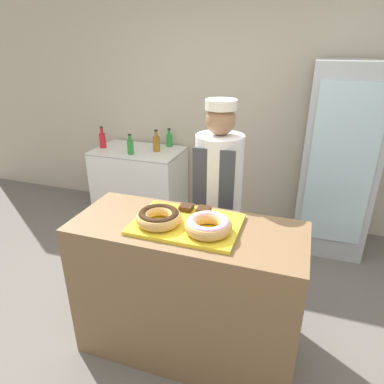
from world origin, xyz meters
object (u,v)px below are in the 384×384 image
Objects in this scene: serving_tray at (187,224)px; donut_light_glaze at (208,225)px; baker_person at (218,201)px; beverage_fridge at (338,161)px; brownie_back_left at (186,207)px; bottle_green_b at (130,146)px; donut_chocolate_glaze at (159,217)px; brownie_back_right at (204,210)px; chest_freezer at (140,182)px; bottle_green at (169,140)px; bottle_red at (103,140)px; bottle_amber at (156,143)px.

serving_tray is 0.17m from donut_light_glaze.
beverage_fridge is at bearing 50.61° from baker_person.
beverage_fridge reaches higher than brownie_back_left.
serving_tray is 1.99m from bottle_green_b.
donut_chocolate_glaze reaches higher than brownie_back_left.
donut_light_glaze is at bearing -67.19° from brownie_back_right.
baker_person is (-0.03, 0.48, -0.15)m from brownie_back_right.
chest_freezer is 4.69× the size of bottle_green.
donut_chocolate_glaze is 2.11m from beverage_fridge.
brownie_back_right reaches higher than chest_freezer.
brownie_back_left is 2.06m from chest_freezer.
bottle_green_b is (-1.28, 1.42, -0.10)m from brownie_back_right.
bottle_red reaches higher than brownie_back_left.
donut_light_glaze is 3.35× the size of brownie_back_right.
bottle_amber is (-0.84, 1.83, -0.12)m from donut_chocolate_glaze.
serving_tray is at bearing -70.00° from brownie_back_left.
donut_chocolate_glaze reaches higher than bottle_green_b.
bottle_amber is at bearing 6.28° from bottle_red.
bottle_green is (0.29, 0.25, 0.49)m from chest_freezer.
brownie_back_right is 1.82m from beverage_fridge.
bottle_red reaches higher than bottle_green.
brownie_back_right is 1.93m from bottle_amber.
serving_tray is 2.53× the size of bottle_amber.
donut_light_glaze is 2.52m from bottle_red.
brownie_back_right is 0.05× the size of baker_person.
donut_chocolate_glaze is at bearing -120.98° from beverage_fridge.
beverage_fridge is 2.22m from chest_freezer.
brownie_back_right is 2.09m from bottle_green.
brownie_back_left is 1.83m from bottle_green_b.
bottle_green is (0.06, 0.23, -0.01)m from bottle_amber.
donut_light_glaze is 1.97m from beverage_fridge.
brownie_back_left and brownie_back_right have the same top height.
brownie_back_right is 0.33× the size of bottle_amber.
baker_person reaches higher than bottle_amber.
brownie_back_left reaches higher than chest_freezer.
serving_tray is 0.17m from brownie_back_right.
brownie_back_right is at bearing -47.92° from bottle_green_b.
chest_freezer is at bearing 179.82° from beverage_fridge.
bottle_red is at bearing -172.71° from chest_freezer.
bottle_green_b is at bearing 132.08° from brownie_back_right.
bottle_red is 0.78m from bottle_green.
serving_tray is 2.32× the size of donut_chocolate_glaze.
beverage_fridge is 1.93m from bottle_amber.
brownie_back_left is 2.04m from bottle_green.
baker_person is 1.52m from bottle_amber.
donut_chocolate_glaze and bottle_red have the same top height.
serving_tray is at bearing -60.67° from bottle_amber.
baker_person reaches higher than brownie_back_left.
bottle_amber is (-1.93, 0.02, 0.00)m from beverage_fridge.
baker_person is 1.59× the size of chest_freezer.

